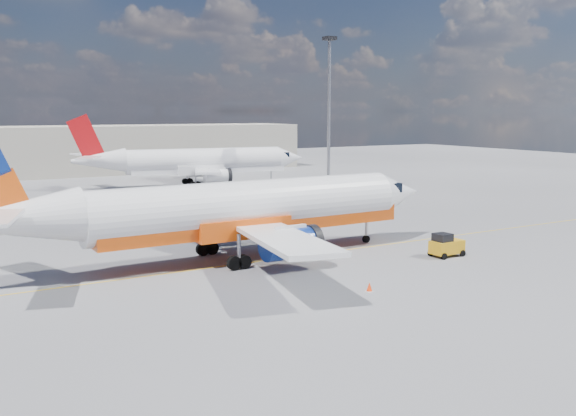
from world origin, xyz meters
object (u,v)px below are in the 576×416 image
main_jet (235,210)px  second_jet (198,162)px  traffic_cone (369,287)px  gse_tug (446,245)px

main_jet → second_jet: main_jet is taller
traffic_cone → main_jet: bearing=106.5°
main_jet → second_jet: 46.63m
traffic_cone → second_jet: bearing=77.8°
gse_tug → traffic_cone: gse_tug is taller
second_jet → traffic_cone: 56.60m
second_jet → gse_tug: (-1.54, -50.70, -2.55)m
main_jet → traffic_cone: (3.32, -11.19, -3.31)m
main_jet → gse_tug: main_jet is taller
gse_tug → traffic_cone: (-10.42, -4.54, -0.55)m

